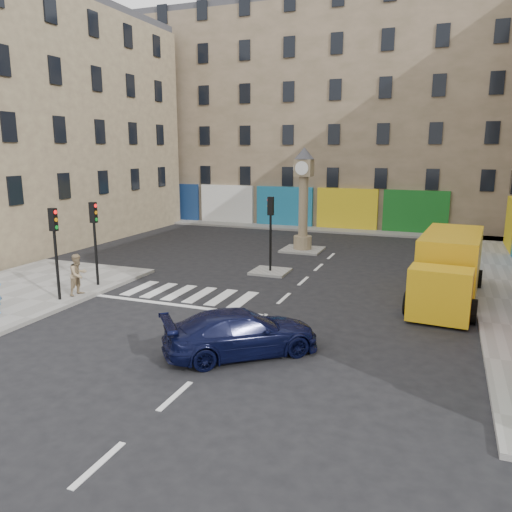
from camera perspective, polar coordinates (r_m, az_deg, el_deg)
The scene contains 14 objects.
ground at distance 17.31m, azimuth -0.86°, elevation -8.49°, with size 120.00×120.00×0.00m, color black.
sidewalk_right at distance 25.91m, azimuth 26.21°, elevation -2.60°, with size 2.60×30.00×0.15m, color gray.
sidewalk_far at distance 39.04m, azimuth 5.75°, elevation 3.16°, with size 32.00×2.40×0.15m, color gray.
island_near at distance 25.14m, azimuth 1.64°, elevation -1.79°, with size 1.80×1.80×0.12m, color gray.
island_far at distance 30.74m, azimuth 5.33°, elevation 0.72°, with size 2.40×2.40×0.12m, color gray.
building_far at distance 44.27m, azimuth 8.03°, elevation 15.09°, with size 32.00×10.00×17.00m, color gray.
building_left at distance 36.87m, azimuth -22.53°, elevation 13.39°, with size 8.00×20.00×15.00m, color tan.
traffic_light_left_near at distance 21.20m, azimuth -22.01°, elevation 1.80°, with size 0.28×0.22×3.70m.
traffic_light_left_far at distance 22.99m, azimuth -17.98°, elevation 2.83°, with size 0.28×0.22×3.70m.
traffic_light_island at distance 24.66m, azimuth 1.68°, elevation 3.93°, with size 0.28×0.22×3.70m.
clock_pillar at distance 30.24m, azimuth 5.46°, elevation 7.22°, with size 1.20×1.20×6.10m.
navy_sedan at distance 15.19m, azimuth -1.67°, elevation -8.74°, with size 1.92×4.72×1.37m, color black.
yellow_van at distance 21.97m, azimuth 21.16°, elevation -1.25°, with size 2.99×7.51×2.67m.
pedestrian_tan at distance 21.92m, azimuth -19.66°, elevation -2.00°, with size 0.84×0.66×1.73m, color #9E8561.
Camera 1 is at (6.01, -15.06, 6.08)m, focal length 35.00 mm.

